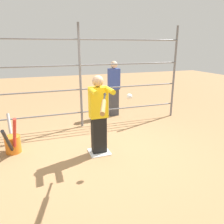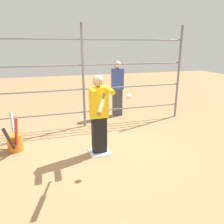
{
  "view_description": "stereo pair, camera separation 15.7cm",
  "coord_description": "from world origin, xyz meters",
  "px_view_note": "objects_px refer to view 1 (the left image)",
  "views": [
    {
      "loc": [
        1.08,
        3.81,
        2.05
      ],
      "look_at": [
        -0.2,
        0.21,
        0.89
      ],
      "focal_mm": 35.0,
      "sensor_mm": 36.0,
      "label": 1
    },
    {
      "loc": [
        0.93,
        3.86,
        2.05
      ],
      "look_at": [
        -0.2,
        0.21,
        0.89
      ],
      "focal_mm": 35.0,
      "sensor_mm": 36.0,
      "label": 2
    }
  ],
  "objects_px": {
    "softball_in_flight": "(129,97)",
    "bat_bucket": "(13,143)",
    "batter": "(99,113)",
    "baseball_bat_swinging": "(103,105)",
    "bystander_behind_fence": "(114,88)"
  },
  "relations": [
    {
      "from": "baseball_bat_swinging",
      "to": "bat_bucket",
      "type": "bearing_deg",
      "value": -45.1
    },
    {
      "from": "baseball_bat_swinging",
      "to": "bat_bucket",
      "type": "xyz_separation_m",
      "value": [
        1.44,
        -1.44,
        -1.0
      ]
    },
    {
      "from": "batter",
      "to": "bat_bucket",
      "type": "xyz_separation_m",
      "value": [
        1.61,
        -0.57,
        -0.61
      ]
    },
    {
      "from": "batter",
      "to": "bat_bucket",
      "type": "height_order",
      "value": "batter"
    },
    {
      "from": "bystander_behind_fence",
      "to": "softball_in_flight",
      "type": "bearing_deg",
      "value": 75.23
    },
    {
      "from": "softball_in_flight",
      "to": "batter",
      "type": "bearing_deg",
      "value": -52.73
    },
    {
      "from": "baseball_bat_swinging",
      "to": "bystander_behind_fence",
      "type": "relative_size",
      "value": 0.5
    },
    {
      "from": "softball_in_flight",
      "to": "bat_bucket",
      "type": "relative_size",
      "value": 0.09
    },
    {
      "from": "batter",
      "to": "bat_bucket",
      "type": "bearing_deg",
      "value": -19.35
    },
    {
      "from": "batter",
      "to": "softball_in_flight",
      "type": "xyz_separation_m",
      "value": [
        -0.39,
        0.52,
        0.4
      ]
    },
    {
      "from": "batter",
      "to": "baseball_bat_swinging",
      "type": "xyz_separation_m",
      "value": [
        0.18,
        0.88,
        0.39
      ]
    },
    {
      "from": "baseball_bat_swinging",
      "to": "bat_bucket",
      "type": "relative_size",
      "value": 0.74
    },
    {
      "from": "bat_bucket",
      "to": "baseball_bat_swinging",
      "type": "bearing_deg",
      "value": 134.9
    },
    {
      "from": "baseball_bat_swinging",
      "to": "bat_bucket",
      "type": "height_order",
      "value": "baseball_bat_swinging"
    },
    {
      "from": "bat_bucket",
      "to": "bystander_behind_fence",
      "type": "bearing_deg",
      "value": -148.6
    }
  ]
}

